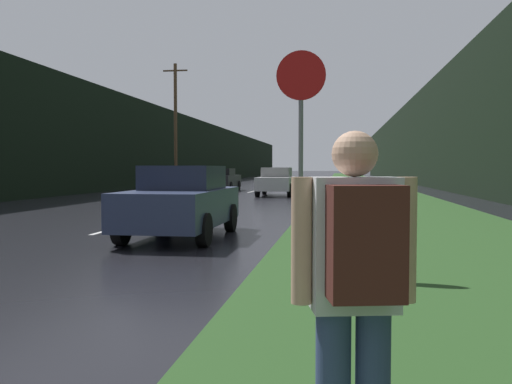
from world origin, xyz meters
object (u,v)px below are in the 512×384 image
(car_passing_near, at_px, (182,202))
(car_passing_far, at_px, (276,181))
(hitchhiker_with_backpack, at_px, (356,287))
(stop_sign, at_px, (301,134))
(car_oncoming, at_px, (222,179))

(car_passing_near, height_order, car_passing_far, car_passing_near)
(hitchhiker_with_backpack, bearing_deg, stop_sign, 84.36)
(hitchhiker_with_backpack, bearing_deg, car_oncoming, 91.17)
(hitchhiker_with_backpack, distance_m, car_oncoming, 33.09)
(car_passing_near, distance_m, car_passing_far, 17.88)
(stop_sign, xyz_separation_m, car_passing_near, (-2.77, 3.24, -1.21))
(car_passing_near, relative_size, car_oncoming, 0.93)
(car_passing_near, bearing_deg, stop_sign, 130.57)
(stop_sign, height_order, car_oncoming, stop_sign)
(car_passing_far, bearing_deg, stop_sign, 97.48)
(hitchhiker_with_backpack, relative_size, car_passing_far, 0.38)
(stop_sign, bearing_deg, car_oncoming, 104.70)
(car_passing_near, relative_size, car_passing_far, 0.94)
(hitchhiker_with_backpack, distance_m, car_passing_far, 26.86)
(stop_sign, xyz_separation_m, car_oncoming, (-7.00, 26.68, -1.23))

